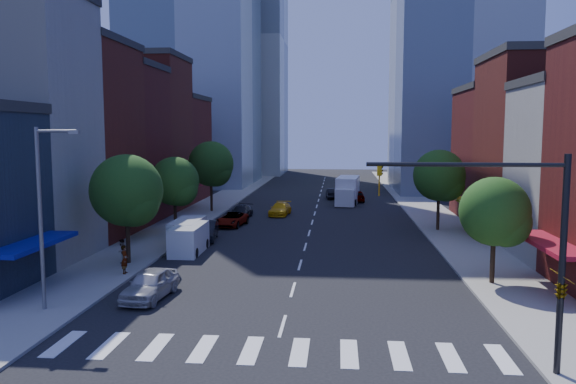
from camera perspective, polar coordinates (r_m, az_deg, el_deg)
name	(u,v)px	position (r m, az deg, el deg)	size (l,w,h in m)	color
ground	(283,326)	(26.58, -0.56, -13.46)	(220.00, 220.00, 0.00)	black
sidewalk_left	(211,207)	(67.21, -7.84, -1.49)	(5.00, 120.00, 0.15)	gray
sidewalk_right	(425,209)	(66.29, 13.74, -1.71)	(5.00, 120.00, 0.15)	gray
crosswalk	(275,351)	(23.79, -1.30, -15.86)	(19.00, 3.00, 0.01)	silver
bldg_left_2	(58,143)	(51.14, -22.32, 4.65)	(12.00, 9.00, 16.00)	#5A1A15
bldg_left_3	(101,146)	(58.83, -18.49, 4.44)	(12.00, 8.00, 15.00)	#561615
bldg_left_4	(132,136)	(66.69, -15.60, 5.55)	(12.00, 9.00, 17.00)	#5A1A15
bldg_left_5	(159,150)	(75.70, -13.02, 4.14)	(12.00, 10.00, 13.00)	#561615
bldg_right_2	(560,149)	(52.34, 25.88, 3.97)	(12.00, 10.00, 15.00)	#5A1A15
bldg_right_3	(521,156)	(61.82, 22.56, 3.42)	(12.00, 10.00, 13.00)	#561615
tower_far_w	(242,41)	(123.15, -4.71, 15.02)	(18.00, 18.00, 56.00)	#9EA5AD
traffic_signal	(546,265)	(22.26, 24.75, -6.77)	(7.24, 2.24, 8.00)	black
streetlight	(44,207)	(29.82, -23.58, -1.39)	(2.25, 0.25, 9.00)	slate
tree_left_near	(128,193)	(38.63, -15.91, -0.12)	(4.80, 4.80, 7.30)	black
tree_left_mid	(176,183)	(49.04, -11.31, 0.88)	(4.20, 4.20, 6.65)	black
tree_left_far	(212,166)	(62.51, -7.71, 2.67)	(5.00, 5.00, 7.75)	black
tree_right_near	(497,214)	(34.43, 20.51, -2.15)	(4.00, 4.00, 6.20)	black
tree_right_far	(441,177)	(51.83, 15.28, 1.43)	(4.60, 4.60, 7.20)	black
parked_car_front	(150,284)	(31.34, -13.83, -9.07)	(1.87, 4.64, 1.58)	#A1A0A5
parked_car_second	(206,231)	(46.82, -8.36, -3.94)	(1.66, 4.76, 1.57)	black
parked_car_third	(232,219)	(53.48, -5.73, -2.79)	(2.17, 4.71, 1.31)	#999999
parked_car_rear	(241,212)	(58.52, -4.78, -2.02)	(1.81, 4.44, 1.29)	black
cargo_van_near	(189,239)	(42.11, -10.06, -4.75)	(2.05, 4.93, 2.09)	white
cargo_van_far	(187,233)	(44.57, -10.23, -4.14)	(2.10, 4.98, 2.11)	white
taxi	(280,209)	(60.20, -0.80, -1.74)	(1.88, 4.62, 1.34)	#EFB40C
traffic_car_oncoming	(332,193)	(75.43, 4.52, -0.15)	(1.46, 4.20, 1.38)	black
traffic_car_far	(357,196)	(72.59, 7.04, -0.39)	(1.72, 4.27, 1.45)	#999999
box_truck	(347,191)	(70.27, 6.06, 0.09)	(3.23, 8.39, 3.30)	silver
pedestrian_near	(125,259)	(36.46, -16.25, -6.59)	(0.65, 0.43, 1.78)	#999999
pedestrian_far	(122,251)	(39.42, -16.53, -5.77)	(0.78, 0.61, 1.61)	#999999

